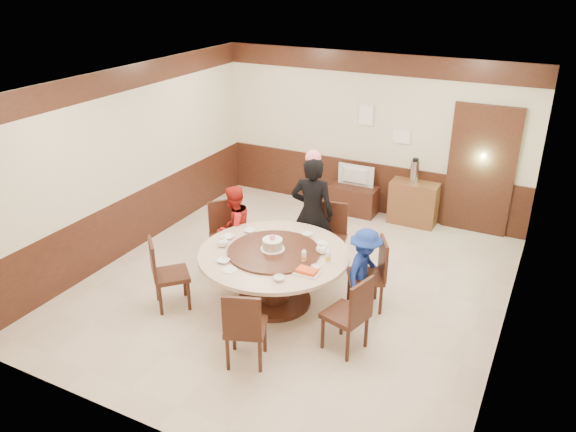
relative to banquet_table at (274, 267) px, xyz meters
The scene contains 31 objects.
room 0.76m from the banquet_table, 84.82° to the left, with size 6.00×6.04×2.84m.
banquet_table is the anchor object (origin of this frame).
chair_0 1.23m from the banquet_table, 22.09° to the left, with size 0.60×0.60×0.97m.
chair_1 1.26m from the banquet_table, 77.27° to the left, with size 0.51×0.52×0.97m.
chair_2 1.28m from the banquet_table, 152.05° to the left, with size 0.62×0.62×0.97m.
chair_3 1.37m from the banquet_table, 149.97° to the right, with size 0.62×0.62×0.97m.
chair_4 1.27m from the banquet_table, 76.22° to the right, with size 0.57×0.57×0.97m.
chair_5 1.32m from the banquet_table, 21.74° to the right, with size 0.55×0.54×0.97m.
person_standing 1.18m from the banquet_table, 89.17° to the left, with size 0.62×0.41×1.71m, color black.
person_red 1.16m from the banquet_table, 148.66° to the left, with size 0.62×0.48×1.27m, color #A91B16.
person_blue 1.16m from the banquet_table, 19.08° to the left, with size 0.74×0.42×1.14m, color navy.
birthday_cake 0.32m from the banquet_table, 147.58° to the left, with size 0.32×0.32×0.21m.
teapot_left 0.75m from the banquet_table, 166.92° to the right, with size 0.17×0.15×0.13m, color white.
teapot_right 0.67m from the banquet_table, 24.22° to the left, with size 0.17×0.15×0.13m, color white.
bowl_0 0.72m from the banquet_table, 147.01° to the left, with size 0.15×0.15×0.04m, color white.
bowl_1 0.73m from the banquet_table, 56.47° to the right, with size 0.15×0.15×0.05m, color white.
bowl_2 0.71m from the banquet_table, 129.88° to the right, with size 0.15×0.15×0.04m, color white.
bowl_3 0.71m from the banquet_table, 11.94° to the right, with size 0.12×0.12×0.04m, color white.
bowl_4 0.78m from the banquet_table, behind, with size 0.15×0.15×0.04m, color white.
bowl_5 0.69m from the banquet_table, 74.32° to the left, with size 0.15×0.15×0.05m, color white.
saucer_near 0.73m from the banquet_table, 111.04° to the right, with size 0.18×0.18×0.01m, color white.
saucer_far 0.71m from the banquet_table, 48.01° to the left, with size 0.18×0.18×0.01m, color white.
shrimp_platter 0.72m from the banquet_table, 25.95° to the right, with size 0.30×0.20×0.06m.
bottle_0 0.55m from the banquet_table, ahead, with size 0.06×0.06×0.16m, color white.
bottle_1 0.79m from the banquet_table, ahead, with size 0.06×0.06×0.16m, color white.
tv_stand 3.27m from the banquet_table, 92.36° to the left, with size 0.85×0.45×0.50m, color #361A11.
television 3.26m from the banquet_table, 92.36° to the left, with size 0.66×0.09×0.38m, color gray.
side_cabinet 3.43m from the banquet_table, 73.95° to the left, with size 0.80×0.40×0.75m, color brown.
thermos 3.44m from the banquet_table, 74.53° to the left, with size 0.15×0.15×0.38m, color silver.
notice_left 3.67m from the banquet_table, 91.03° to the left, with size 0.25×0.00×0.35m, color white.
notice_right 3.63m from the banquet_table, 80.37° to the left, with size 0.30×0.00×0.22m, color white.
Camera 1 is at (3.00, -6.08, 4.13)m, focal length 35.00 mm.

